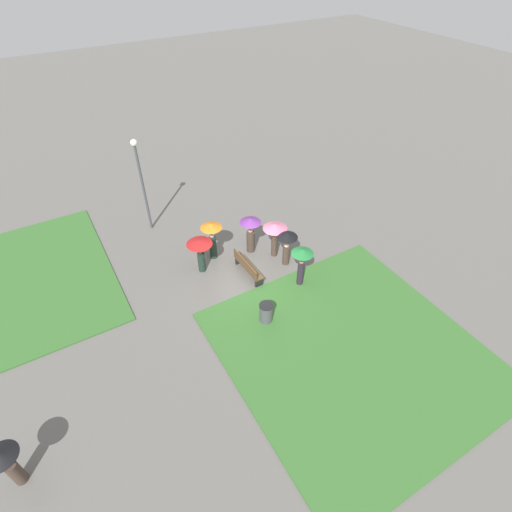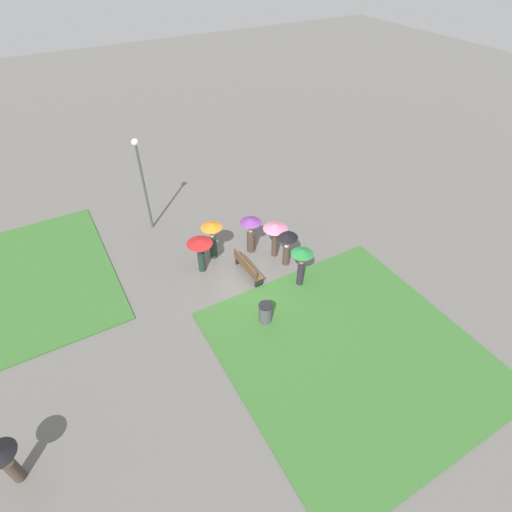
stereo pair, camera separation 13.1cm
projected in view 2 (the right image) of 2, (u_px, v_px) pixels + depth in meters
The scene contains 13 objects.
ground_plane at pixel (250, 279), 17.68m from camera, with size 90.00×90.00×0.00m, color #66635E.
lawn_patch_near at pixel (351, 351), 14.71m from camera, with size 9.16×8.81×0.06m.
lawn_patch_far at pixel (8, 287), 17.23m from camera, with size 8.88×8.55×0.06m.
park_bench at pixel (247, 267), 17.58m from camera, with size 1.94×0.46×0.90m.
lamp_post at pixel (142, 174), 18.62m from camera, with size 0.32×0.32×4.80m.
trash_bin at pixel (265, 313), 15.56m from camera, with size 0.56×0.56×0.91m.
crowd_person_black at pixel (287, 242), 17.64m from camera, with size 0.95×0.95×1.74m.
crowd_person_orange at pixel (212, 234), 17.96m from camera, with size 0.97×0.97×1.93m.
crowd_person_green at pixel (302, 260), 16.50m from camera, with size 0.93×0.93×1.95m.
crowd_person_red at pixel (200, 248), 17.29m from camera, with size 1.13×1.13×1.72m.
crowd_person_pink at pixel (275, 231), 18.01m from camera, with size 1.12×1.12×1.78m.
crowd_person_purple at pixel (251, 230), 18.36m from camera, with size 0.99×0.99×1.88m.
lone_walker_near_lawn at pixel (5, 460), 10.73m from camera, with size 0.92×0.92×1.69m.
Camera 2 is at (-11.21, 6.07, 12.29)m, focal length 28.00 mm.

